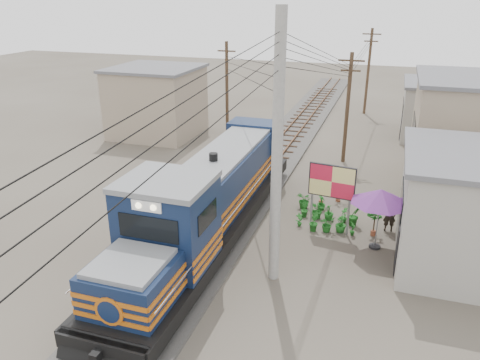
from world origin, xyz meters
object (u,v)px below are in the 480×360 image
(billboard, at_px, (332,183))
(vendor, at_px, (390,215))
(locomotive, at_px, (209,201))
(market_umbrella, at_px, (381,197))

(billboard, distance_m, vendor, 3.23)
(billboard, height_order, vendor, billboard)
(locomotive, distance_m, market_umbrella, 7.31)
(billboard, distance_m, market_umbrella, 2.33)
(market_umbrella, height_order, vendor, market_umbrella)
(market_umbrella, bearing_deg, locomotive, -168.51)
(locomotive, distance_m, vendor, 8.36)
(billboard, relative_size, market_umbrella, 0.98)
(locomotive, height_order, market_umbrella, locomotive)
(market_umbrella, relative_size, vendor, 2.10)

